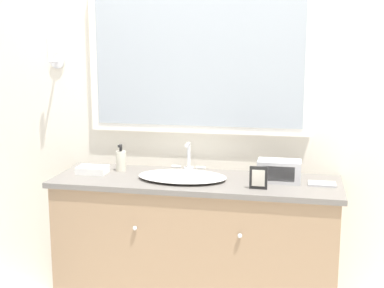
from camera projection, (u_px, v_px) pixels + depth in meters
name	position (u px, v px, depth m)	size (l,w,h in m)	color
wall_back	(205.00, 106.00, 3.21)	(8.00, 0.18, 2.55)	silver
vanity_counter	(196.00, 254.00, 3.10)	(1.62, 0.52, 0.90)	#937556
sink_basin	(183.00, 176.00, 3.00)	(0.50, 0.36, 0.18)	white
soap_bottle	(121.00, 160.00, 3.19)	(0.06, 0.06, 0.16)	beige
appliance_box	(279.00, 171.00, 2.94)	(0.24, 0.14, 0.12)	#BCBCC1
picture_frame	(258.00, 178.00, 2.79)	(0.09, 0.01, 0.12)	black
hand_towel_near_sink	(93.00, 170.00, 3.14)	(0.18, 0.12, 0.04)	white
metal_tray	(322.00, 184.00, 2.89)	(0.15, 0.10, 0.01)	#ADADB2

